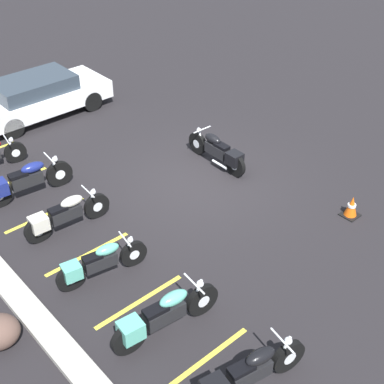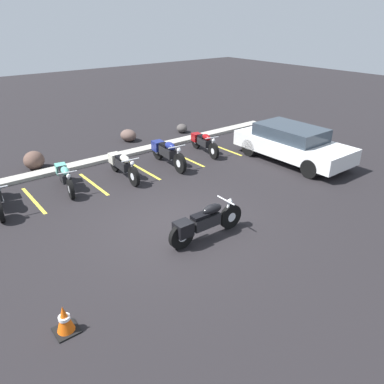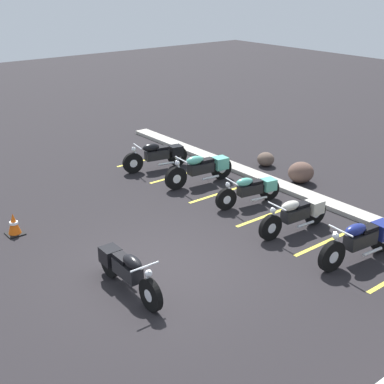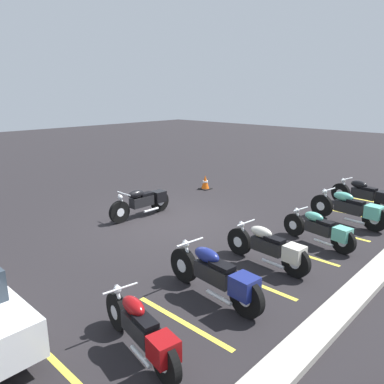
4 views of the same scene
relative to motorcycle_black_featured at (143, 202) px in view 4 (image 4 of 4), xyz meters
name	(u,v)px [view 4 (image 4 of 4)]	position (x,y,z in m)	size (l,w,h in m)	color
ground	(170,221)	(-0.22, 0.92, -0.45)	(60.00, 60.00, 0.00)	black
motorcycle_black_featured	(143,202)	(0.00, 0.00, 0.00)	(2.16, 0.61, 0.85)	black
parked_bike_0	(366,195)	(-5.38, 4.57, 0.01)	(0.76, 2.17, 0.86)	black
parked_bike_1	(351,208)	(-3.51, 4.84, 0.02)	(0.68, 2.27, 0.89)	black
parked_bike_2	(321,229)	(-1.51, 4.89, -0.03)	(0.68, 1.99, 0.79)	black
parked_bike_3	(270,247)	(0.33, 4.60, -0.01)	(0.59, 2.12, 0.83)	black
parked_bike_4	(217,275)	(2.14, 4.64, 0.03)	(0.66, 2.30, 0.90)	black
parked_bike_5	(142,330)	(4.01, 4.84, -0.03)	(0.69, 2.00, 0.79)	black
concrete_curb	(366,283)	(-0.22, 6.43, -0.39)	(18.00, 0.50, 0.12)	#A8A399
traffic_cone	(205,183)	(-3.72, -0.80, -0.20)	(0.40, 0.40, 0.54)	black
stall_line_0	(377,202)	(-6.35, 4.66, -0.45)	(0.10, 2.10, 0.00)	gold
stall_line_1	(356,215)	(-4.47, 4.66, -0.45)	(0.10, 2.10, 0.00)	gold
stall_line_2	(330,231)	(-2.59, 4.66, -0.45)	(0.10, 2.10, 0.00)	gold
stall_line_3	(296,252)	(-0.71, 4.66, -0.45)	(0.10, 2.10, 0.00)	gold
stall_line_4	(249,281)	(1.17, 4.66, -0.45)	(0.10, 2.10, 0.00)	gold
stall_line_5	(182,322)	(3.05, 4.66, -0.45)	(0.10, 2.10, 0.00)	gold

